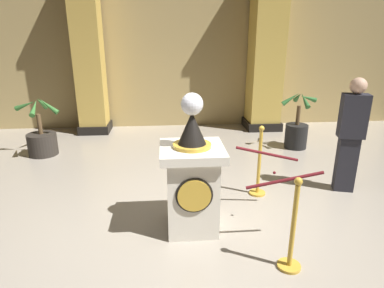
% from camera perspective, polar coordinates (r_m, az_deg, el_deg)
% --- Properties ---
extents(ground_plane, '(11.52, 11.52, 0.00)m').
position_cam_1_polar(ground_plane, '(4.22, 0.92, -14.07)').
color(ground_plane, '#9E9384').
extents(back_wall, '(11.52, 0.16, 4.07)m').
position_cam_1_polar(back_wall, '(8.44, -2.41, 16.90)').
color(back_wall, tan).
rests_on(back_wall, ground_plane).
extents(pedestal_clock, '(0.74, 0.74, 1.68)m').
position_cam_1_polar(pedestal_clock, '(3.88, 0.01, -6.08)').
color(pedestal_clock, silver).
rests_on(pedestal_clock, ground_plane).
extents(stanchion_near, '(0.24, 0.24, 1.01)m').
position_cam_1_polar(stanchion_near, '(3.53, 17.02, -15.36)').
color(stanchion_near, gold).
rests_on(stanchion_near, ground_plane).
extents(stanchion_far, '(0.24, 0.24, 1.06)m').
position_cam_1_polar(stanchion_far, '(4.92, 11.54, -4.60)').
color(stanchion_far, gold).
rests_on(stanchion_far, ground_plane).
extents(velvet_rope, '(0.89, 0.91, 0.22)m').
position_cam_1_polar(velvet_rope, '(4.03, 14.25, -3.71)').
color(velvet_rope, '#591419').
extents(column_left, '(0.74, 0.74, 3.91)m').
position_cam_1_polar(column_left, '(8.13, -17.62, 15.36)').
color(column_left, black).
rests_on(column_left, ground_plane).
extents(column_right, '(0.88, 0.88, 3.91)m').
position_cam_1_polar(column_right, '(8.31, 12.84, 15.80)').
color(column_right, black).
rests_on(column_right, ground_plane).
extents(potted_palm_left, '(0.88, 0.88, 1.18)m').
position_cam_1_polar(potted_palm_left, '(7.08, -24.66, 0.72)').
color(potted_palm_left, '#2D2823').
rests_on(potted_palm_left, ground_plane).
extents(potted_palm_right, '(0.76, 0.75, 1.20)m').
position_cam_1_polar(potted_palm_right, '(7.17, 17.74, 2.14)').
color(potted_palm_right, black).
rests_on(potted_palm_right, ground_plane).
extents(bystander_guest, '(0.41, 0.31, 1.71)m').
position_cam_1_polar(bystander_guest, '(5.30, 25.92, 1.76)').
color(bystander_guest, '#26262D').
rests_on(bystander_guest, ground_plane).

